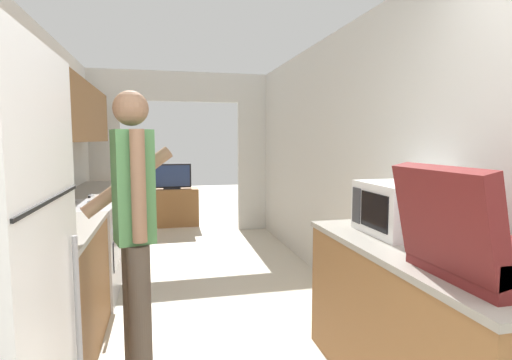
# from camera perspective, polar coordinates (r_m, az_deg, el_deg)

# --- Properties ---
(wall_left) EXTENTS (0.38, 7.97, 2.50)m
(wall_left) POSITION_cam_1_polar(r_m,az_deg,el_deg) (3.45, -30.32, 4.85)
(wall_left) COLOR silver
(wall_left) RESTS_ON ground_plane
(wall_right) EXTENTS (0.06, 7.97, 2.50)m
(wall_right) POSITION_cam_1_polar(r_m,az_deg,el_deg) (3.36, 16.69, 1.85)
(wall_right) COLOR silver
(wall_right) RESTS_ON ground_plane
(wall_far_with_doorway) EXTENTS (3.10, 0.06, 2.50)m
(wall_far_with_doorway) POSITION_cam_1_polar(r_m,az_deg,el_deg) (6.33, -10.63, 5.58)
(wall_far_with_doorway) COLOR silver
(wall_far_with_doorway) RESTS_ON ground_plane
(counter_left) EXTENTS (0.62, 4.18, 0.88)m
(counter_left) POSITION_cam_1_polar(r_m,az_deg,el_deg) (4.07, -23.76, -9.28)
(counter_left) COLOR brown
(counter_left) RESTS_ON ground_plane
(counter_right) EXTENTS (0.62, 1.65, 0.88)m
(counter_right) POSITION_cam_1_polar(r_m,az_deg,el_deg) (2.49, 22.15, -18.92)
(counter_right) COLOR brown
(counter_right) RESTS_ON ground_plane
(range_oven) EXTENTS (0.66, 0.78, 1.02)m
(range_oven) POSITION_cam_1_polar(r_m,az_deg,el_deg) (4.02, -23.78, -9.39)
(range_oven) COLOR #B7B7BC
(range_oven) RESTS_ON ground_plane
(person) EXTENTS (0.56, 0.44, 1.74)m
(person) POSITION_cam_1_polar(r_m,az_deg,el_deg) (2.45, -16.97, -6.79)
(person) COLOR #4C4238
(person) RESTS_ON ground_plane
(suitcase) EXTENTS (0.52, 0.57, 0.48)m
(suitcase) POSITION_cam_1_polar(r_m,az_deg,el_deg) (1.93, 28.61, -8.19)
(suitcase) COLOR #5B1919
(suitcase) RESTS_ON counter_right
(microwave) EXTENTS (0.40, 0.50, 0.32)m
(microwave) POSITION_cam_1_polar(r_m,az_deg,el_deg) (2.64, 19.73, -3.84)
(microwave) COLOR white
(microwave) RESTS_ON counter_right
(tv_cabinet) EXTENTS (0.87, 0.42, 0.64)m
(tv_cabinet) POSITION_cam_1_polar(r_m,az_deg,el_deg) (6.98, -11.87, -3.80)
(tv_cabinet) COLOR brown
(tv_cabinet) RESTS_ON ground_plane
(television) EXTENTS (0.65, 0.16, 0.42)m
(television) POSITION_cam_1_polar(r_m,az_deg,el_deg) (6.87, -11.95, 0.47)
(television) COLOR black
(television) RESTS_ON tv_cabinet
(knife) EXTENTS (0.07, 0.31, 0.02)m
(knife) POSITION_cam_1_polar(r_m,az_deg,el_deg) (4.47, -22.61, -2.09)
(knife) COLOR #B7B7BC
(knife) RESTS_ON counter_left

